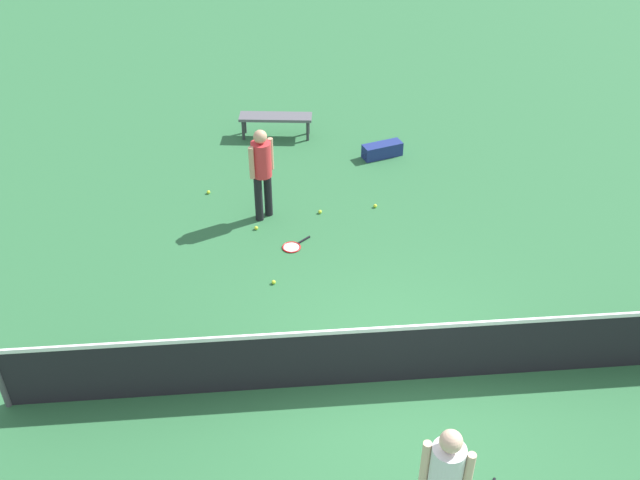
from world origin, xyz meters
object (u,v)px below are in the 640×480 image
Objects in this scene: tennis_ball_baseline at (208,192)px; courtside_bench at (276,118)px; player_near_side at (262,167)px; tennis_ball_near_player at (375,206)px; player_far_side at (445,479)px; tennis_ball_stray_left at (320,212)px; equipment_bag at (381,150)px; tennis_ball_by_net at (274,282)px; tennis_ball_midcourt at (256,228)px; tennis_racket_near_player at (293,246)px.

courtside_bench is (-1.33, -2.15, 0.38)m from tennis_ball_baseline.
tennis_ball_near_player is (-2.00, -0.13, -0.98)m from player_near_side.
player_far_side is 25.76× the size of tennis_ball_near_player.
tennis_ball_stray_left is at bearing -178.69° from player_near_side.
courtside_bench is 1.81× the size of equipment_bag.
tennis_ball_by_net is 0.08× the size of equipment_bag.
tennis_ball_baseline is 0.04× the size of courtside_bench.
tennis_ball_by_net is 2.95m from tennis_ball_baseline.
tennis_ball_midcourt and tennis_ball_baseline have the same top height.
player_near_side reaches higher than courtside_bench.
player_near_side is at bearing 1.31° from tennis_ball_stray_left.
tennis_ball_midcourt is 1.00× the size of tennis_ball_baseline.
tennis_ball_baseline is (1.12, -2.74, 0.00)m from tennis_ball_by_net.
tennis_ball_stray_left is (-2.00, 0.83, 0.00)m from tennis_ball_baseline.
player_far_side is at bearing 85.35° from equipment_bag.
equipment_bag is at bearing -123.48° from tennis_racket_near_player.
player_near_side is 25.76× the size of tennis_ball_baseline.
tennis_ball_stray_left is at bearing 157.50° from tennis_ball_baseline.
player_near_side is at bearing 139.96° from tennis_ball_baseline.
player_near_side is at bearing 39.61° from equipment_bag.
player_near_side is 1.39m from tennis_ball_stray_left.
tennis_racket_near_player is at bearing 60.84° from tennis_ball_stray_left.
player_far_side is 6.46m from tennis_ball_stray_left.
player_far_side is at bearing 87.37° from tennis_ball_near_player.
tennis_ball_baseline is 2.56m from courtside_bench.
courtside_bench reaches higher than tennis_ball_stray_left.
tennis_ball_baseline is (2.71, -7.17, -0.98)m from player_far_side.
tennis_ball_stray_left is at bearing -115.01° from tennis_ball_by_net.
player_far_side reaches higher than tennis_ball_midcourt.
tennis_ball_midcourt is at bearing 42.93° from equipment_bag.
player_far_side is 9.45m from courtside_bench.
tennis_racket_near_player is at bearing 129.13° from tennis_ball_baseline.
tennis_ball_near_player is 1.00× the size of tennis_ball_midcourt.
tennis_ball_baseline is at bearing -55.02° from tennis_ball_midcourt.
courtside_bench is (0.13, -3.95, 0.40)m from tennis_racket_near_player.
tennis_ball_near_player is 1.00× the size of tennis_ball_by_net.
equipment_bag is at bearing -101.62° from tennis_ball_near_player.
tennis_ball_midcourt is 1.51m from tennis_ball_baseline.
tennis_racket_near_player is 1.11m from tennis_ball_stray_left.
tennis_ball_stray_left is at bearing 6.05° from tennis_ball_near_player.
tennis_ball_midcourt is 0.08× the size of equipment_bag.
tennis_ball_near_player is at bearing -166.55° from tennis_ball_midcourt.
player_far_side reaches higher than tennis_ball_near_player.
courtside_bench is at bearing -88.12° from tennis_racket_near_player.
player_near_side is 25.76× the size of tennis_ball_near_player.
tennis_racket_near_player is 3.98m from courtside_bench.
courtside_bench reaches higher than tennis_ball_near_player.
tennis_ball_stray_left is (-0.99, -0.02, -0.98)m from player_near_side.
player_far_side reaches higher than courtside_bench.
tennis_ball_baseline is (3.01, -0.72, 0.00)m from tennis_ball_near_player.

